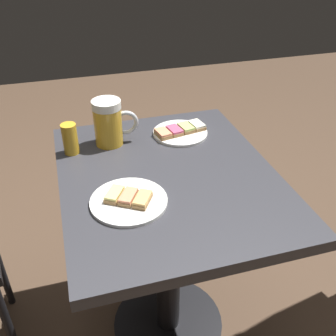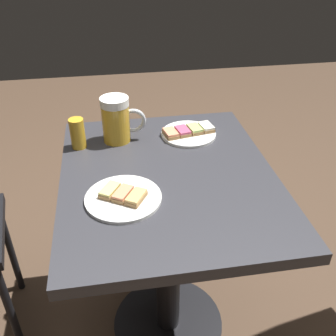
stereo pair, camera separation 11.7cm
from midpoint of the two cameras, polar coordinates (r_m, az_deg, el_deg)
The scene contains 6 objects.
ground_plane at distance 1.72m, azimuth 2.11°, elevation -21.89°, with size 6.00×6.00×0.00m, color #4C3828.
cafe_table at distance 1.29m, azimuth 2.63°, elevation -7.17°, with size 0.79×0.65×0.74m.
plate_near at distance 1.40m, azimuth 5.46°, elevation 5.13°, with size 0.20×0.20×0.03m.
plate_far at distance 1.08m, azimuth -3.50°, elevation -4.39°, with size 0.21×0.21×0.03m.
beer_mug at distance 1.33m, azimuth -5.00°, elevation 7.02°, with size 0.10×0.15×0.16m.
beer_glass_small at distance 1.32m, azimuth -10.67°, elevation 4.94°, with size 0.05×0.05×0.10m, color gold.
Camera 2 is at (0.97, -0.16, 1.41)m, focal length 41.51 mm.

